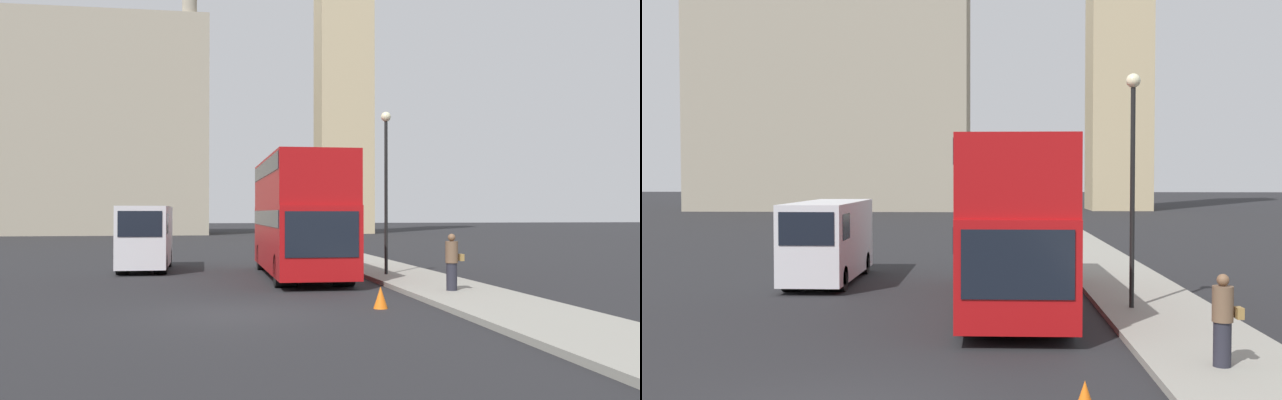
{
  "view_description": "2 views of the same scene",
  "coord_description": "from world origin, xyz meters",
  "views": [
    {
      "loc": [
        -0.8,
        -16.96,
        2.38
      ],
      "look_at": [
        3.44,
        8.71,
        2.85
      ],
      "focal_mm": 40.0,
      "sensor_mm": 36.0,
      "label": 1
    },
    {
      "loc": [
        2.21,
        -9.93,
        3.48
      ],
      "look_at": [
        1.13,
        17.17,
        2.58
      ],
      "focal_mm": 40.0,
      "sensor_mm": 36.0,
      "label": 2
    }
  ],
  "objects": [
    {
      "name": "building_block_distant",
      "position": [
        -14.24,
        65.85,
        11.92
      ],
      "size": [
        28.27,
        13.08,
        28.97
      ],
      "color": "#9E937F",
      "rests_on": "ground_plane"
    },
    {
      "name": "street_lamp",
      "position": [
        5.8,
        8.2,
        4.02
      ],
      "size": [
        0.36,
        0.36,
        5.92
      ],
      "color": "black",
      "rests_on": "sidewalk_strip"
    },
    {
      "name": "pedestrian",
      "position": [
        6.28,
        2.6,
        0.96
      ],
      "size": [
        0.52,
        0.36,
        1.63
      ],
      "color": "#23232D",
      "rests_on": "sidewalk_strip"
    },
    {
      "name": "traffic_cone",
      "position": [
        3.57,
        0.25,
        0.28
      ],
      "size": [
        0.36,
        0.36,
        0.55
      ],
      "color": "orange",
      "rests_on": "ground_plane"
    },
    {
      "name": "red_double_decker_bus",
      "position": [
        2.75,
        9.24,
        2.43
      ],
      "size": [
        2.6,
        10.2,
        4.37
      ],
      "color": "#A80F11",
      "rests_on": "ground_plane"
    },
    {
      "name": "white_van",
      "position": [
        -3.1,
        13.17,
        1.42
      ],
      "size": [
        1.94,
        5.8,
        2.65
      ],
      "color": "silver",
      "rests_on": "ground_plane"
    }
  ]
}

